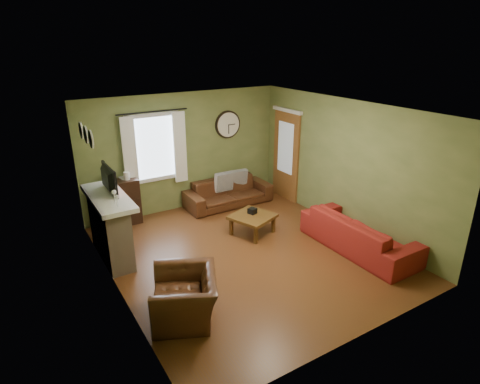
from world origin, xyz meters
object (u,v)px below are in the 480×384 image
bookshelf (120,203)px  sofa_brown (228,192)px  armchair (185,296)px  sofa_red (359,233)px  coffee_table (252,224)px

bookshelf → sofa_brown: bookshelf is taller
armchair → sofa_red: bearing=116.1°
bookshelf → armchair: 3.44m
bookshelf → sofa_brown: (2.46, -0.22, -0.18)m
bookshelf → coffee_table: (2.11, -1.79, -0.28)m
sofa_brown → armchair: size_ratio=2.02×
sofa_brown → coffee_table: (-0.35, -1.56, -0.10)m
sofa_brown → coffee_table: bearing=-102.6°
sofa_brown → coffee_table: 1.61m
bookshelf → sofa_brown: bearing=-5.2°
bookshelf → armchair: size_ratio=0.96×
sofa_red → armchair: sofa_red is taller
coffee_table → bookshelf: bearing=139.7°
sofa_brown → armchair: (-2.54, -3.21, 0.03)m
bookshelf → armchair: bookshelf is taller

